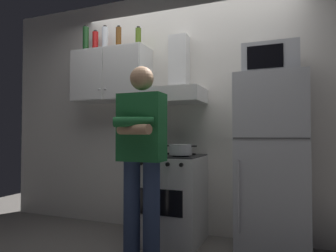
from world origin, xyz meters
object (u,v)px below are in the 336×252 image
Objects in this scene: range_hood at (176,85)px; bottle_wine_green at (86,40)px; upper_cabinet at (111,76)px; bottle_beer_brown at (119,38)px; microwave at (270,61)px; cooking_pot at (181,150)px; person_standing at (141,155)px; bottle_vodka_clear at (105,39)px; bottle_olive_oil at (138,37)px; bottle_soda_red at (95,42)px; stove_oven at (172,198)px; refrigerator at (272,165)px.

range_hood is 2.29× the size of bottle_wine_green.
range_hood is at bearing 1.12° from bottle_wine_green.
bottle_beer_brown is at bearing 6.34° from upper_cabinet.
microwave reaches higher than cooking_pot.
person_standing is 1.84m from bottle_wine_green.
upper_cabinet is 1.75m from microwave.
bottle_wine_green reaches higher than bottle_beer_brown.
range_hood is at bearing -2.17° from bottle_vodka_clear.
bottle_beer_brown is (-0.71, 0.01, 0.58)m from range_hood.
bottle_vodka_clear is at bearing 175.63° from microwave.
person_standing is 1.74m from bottle_vodka_clear.
bottle_wine_green is at bearing 170.03° from cooking_pot.
bottle_beer_brown reaches higher than bottle_olive_oil.
bottle_olive_oil is at bearing 0.05° from upper_cabinet.
cooking_pot is 1.15× the size of bottle_soda_red.
cooking_pot is at bearing -42.49° from stove_oven.
bottle_olive_oil reaches higher than cooking_pot.
refrigerator is (1.75, -0.12, -0.95)m from upper_cabinet.
microwave reaches higher than refrigerator.
refrigerator is at bearing -4.64° from bottle_beer_brown.
bottle_soda_red is (-2.00, 0.15, 0.44)m from microwave.
cooking_pot is (0.13, -0.12, 0.49)m from stove_oven.
bottle_vodka_clear is at bearing 175.59° from bottle_olive_oil.
bottle_beer_brown is 0.88× the size of bottle_vodka_clear.
stove_oven is 1.62m from microwave.
bottle_soda_red is 0.85× the size of bottle_wine_green.
person_standing reaches higher than stove_oven.
stove_oven is 0.77m from person_standing.
bottle_wine_green is (-0.43, -0.03, 0.02)m from bottle_beer_brown.
bottle_soda_red reaches higher than range_hood.
bottle_vodka_clear is at bearing 164.93° from cooking_pot.
cooking_pot is at bearing -22.85° from bottle_olive_oil.
bottle_soda_red is (-0.34, 0.03, 0.00)m from bottle_beer_brown.
cooking_pot is (0.18, 0.49, 0.02)m from person_standing.
bottle_olive_oil is (-0.40, 0.73, 1.26)m from person_standing.
bottle_vodka_clear is 0.14m from bottle_soda_red.
microwave is (0.95, 0.02, 1.31)m from stove_oven.
refrigerator is 2.52m from bottle_wine_green.
bottle_olive_oil is at bearing 118.73° from person_standing.
stove_oven is 0.53× the size of person_standing.
refrigerator is 3.33× the size of microwave.
bottle_olive_oil is at bearing 175.65° from microwave.
stove_oven is 1.82× the size of microwave.
cooking_pot is 1.38× the size of bottle_olive_oil.
microwave is 1.72m from bottle_beer_brown.
refrigerator is 0.84m from cooking_pot.
person_standing is at bearing -110.30° from cooking_pot.
microwave is (-0.00, 0.02, 0.94)m from refrigerator.
stove_oven is 2.67× the size of bottle_wine_green.
upper_cabinet reaches higher than microwave.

